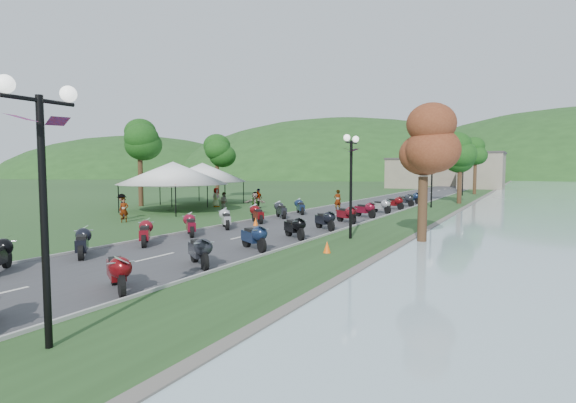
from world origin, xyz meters
The scene contains 13 objects.
road centered at (0.00, 40.00, 0.01)m, with size 7.00×120.00×0.02m, color #3D3D40.
hills_backdrop centered at (0.00, 200.00, 0.00)m, with size 360.00×120.00×76.00m, color #285621, non-canonical shape.
far_building centered at (-2.00, 85.00, 2.50)m, with size 18.00×16.00×5.00m, color gray.
moto_row_left centered at (-2.56, 10.29, 0.55)m, with size 2.60×36.88×1.10m, color #331411, non-canonical shape.
moto_row_right centered at (2.53, 22.16, 0.55)m, with size 2.60×41.96×1.10m, color #331411, non-canonical shape.
streetlamp_near centered at (4.72, 2.53, 2.50)m, with size 1.40×1.40×5.00m, color black, non-canonical shape.
vendor_tent_main centered at (-12.54, 24.54, 2.00)m, with size 5.87×5.87×4.00m, color white, non-canonical shape.
vendor_tent_side centered at (-15.29, 31.57, 2.00)m, with size 5.65×5.65×4.00m, color white, non-canonical shape.
tree_park_left centered at (-18.88, 27.10, 4.85)m, with size 3.49×3.49×9.70m, color #1B5116, non-canonical shape.
tree_lakeside centered at (8.24, 18.91, 3.48)m, with size 2.50×2.50×6.95m, color #1B5116, non-canonical shape.
pedestrian_a centered at (-10.20, 17.48, 0.00)m, with size 0.57×0.42×1.57m, color slate.
pedestrian_b centered at (-9.25, 26.84, 0.00)m, with size 0.75×0.41×1.54m, color slate.
pedestrian_c centered at (-11.69, 18.63, 0.00)m, with size 1.13×0.47×1.75m, color slate.
Camera 1 is at (12.74, -2.63, 3.44)m, focal length 28.00 mm.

